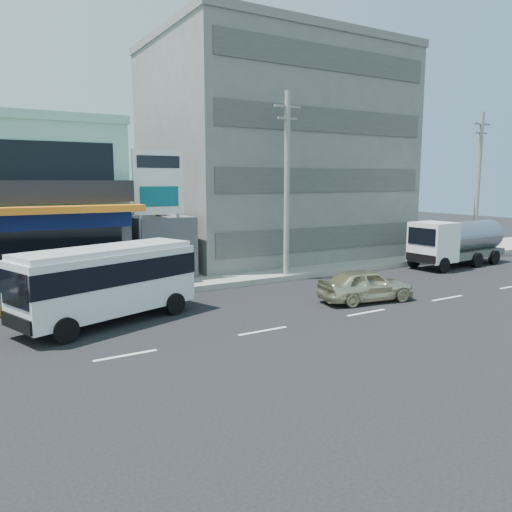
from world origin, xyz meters
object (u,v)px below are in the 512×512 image
at_px(utility_pole_far, 478,184).
at_px(tanker_truck, 455,242).
at_px(concrete_building, 274,157).
at_px(minibus, 107,278).
at_px(billboard, 159,190).
at_px(utility_pole_near, 287,185).
at_px(sedan, 366,285).
at_px(satellite_dish, 157,214).

height_order(utility_pole_far, tanker_truck, utility_pole_far).
bearing_deg(concrete_building, tanker_truck, -50.75).
bearing_deg(minibus, tanker_truck, 4.19).
distance_m(billboard, utility_pole_near, 6.75).
relative_size(concrete_building, tanker_truck, 2.14).
xyz_separation_m(utility_pole_near, sedan, (0.33, -5.90, -4.40)).
height_order(billboard, sedan, billboard).
bearing_deg(sedan, minibus, 85.65).
relative_size(sedan, tanker_truck, 0.59).
distance_m(concrete_building, utility_pole_near, 8.79).
height_order(utility_pole_near, sedan, utility_pole_near).
bearing_deg(sedan, billboard, 50.18).
xyz_separation_m(billboard, utility_pole_far, (22.50, -1.80, 0.22)).
distance_m(billboard, utility_pole_far, 22.57).
xyz_separation_m(utility_pole_far, minibus, (-26.50, -3.41, -3.41)).
distance_m(utility_pole_near, sedan, 7.37).
bearing_deg(tanker_truck, minibus, -175.81).
distance_m(billboard, minibus, 7.30).
bearing_deg(satellite_dish, utility_pole_far, -9.29).
relative_size(billboard, utility_pole_near, 0.69).
bearing_deg(utility_pole_far, concrete_building, 147.65).
relative_size(billboard, sedan, 1.57).
xyz_separation_m(utility_pole_near, tanker_truck, (11.67, -1.78, -3.60)).
distance_m(satellite_dish, minibus, 8.53).
bearing_deg(minibus, billboard, 52.50).
height_order(concrete_building, satellite_dish, concrete_building).
distance_m(concrete_building, satellite_dish, 11.30).
xyz_separation_m(utility_pole_far, sedan, (-15.67, -5.90, -4.40)).
bearing_deg(utility_pole_near, concrete_building, 62.24).
height_order(concrete_building, utility_pole_far, concrete_building).
relative_size(concrete_building, billboard, 2.32).
bearing_deg(concrete_building, billboard, -151.08).
height_order(concrete_building, billboard, concrete_building).
bearing_deg(sedan, tanker_truck, -61.44).
distance_m(utility_pole_near, minibus, 11.55).
distance_m(concrete_building, tanker_truck, 13.29).
xyz_separation_m(satellite_dish, tanker_truck, (17.67, -5.38, -2.02)).
bearing_deg(concrete_building, minibus, -142.79).
height_order(billboard, minibus, billboard).
distance_m(minibus, sedan, 11.15).
bearing_deg(billboard, concrete_building, 28.92).
bearing_deg(satellite_dish, concrete_building, 21.80).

